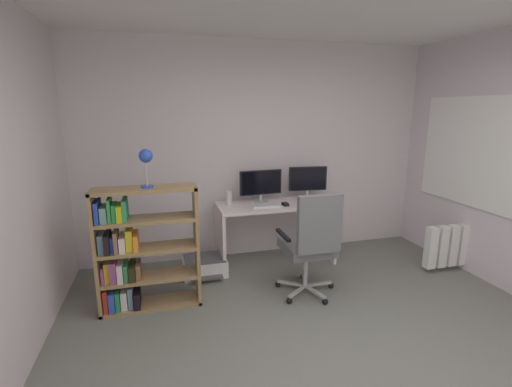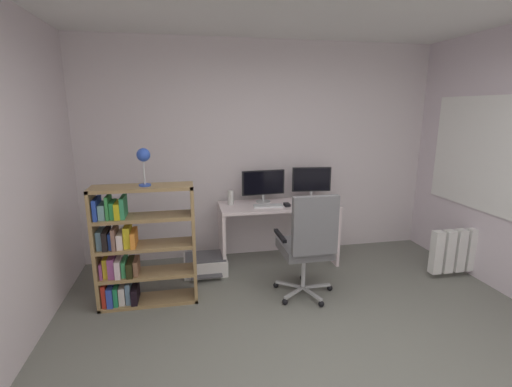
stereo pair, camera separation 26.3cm
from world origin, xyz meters
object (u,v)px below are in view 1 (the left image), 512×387
(desk, at_px, (276,220))
(printer, at_px, (205,266))
(keyboard, at_px, (267,206))
(computer_mouse, at_px, (285,204))
(desktop_speaker, at_px, (229,198))
(monitor_main, at_px, (261,184))
(desk_lamp, at_px, (146,159))
(radiator, at_px, (457,245))
(monitor_secondary, at_px, (308,180))
(bookshelf, at_px, (136,253))
(office_chair, at_px, (311,241))

(desk, xyz_separation_m, printer, (-0.90, -0.12, -0.45))
(keyboard, relative_size, computer_mouse, 3.40)
(keyboard, xyz_separation_m, desktop_speaker, (-0.42, 0.18, 0.07))
(monitor_main, bearing_deg, desk, -37.17)
(desk_lamp, relative_size, radiator, 0.41)
(monitor_main, relative_size, desk_lamp, 1.51)
(desk, distance_m, printer, 1.01)
(monitor_main, bearing_deg, desk_lamp, -148.63)
(desk, relative_size, printer, 2.85)
(monitor_secondary, bearing_deg, radiator, -29.39)
(desk, distance_m, keyboard, 0.28)
(monitor_secondary, distance_m, desk_lamp, 2.11)
(desk, height_order, computer_mouse, computer_mouse)
(desk, distance_m, bookshelf, 1.73)
(monitor_main, distance_m, bookshelf, 1.70)
(desk, height_order, keyboard, keyboard)
(monitor_main, distance_m, desk_lamp, 1.58)
(monitor_main, distance_m, keyboard, 0.31)
(monitor_secondary, distance_m, desktop_speaker, 1.04)
(printer, distance_m, radiator, 2.99)
(bookshelf, bearing_deg, monitor_secondary, 20.97)
(office_chair, bearing_deg, desktop_speaker, 122.46)
(computer_mouse, bearing_deg, monitor_secondary, 30.39)
(printer, bearing_deg, monitor_secondary, 10.02)
(monitor_secondary, height_order, desktop_speaker, monitor_secondary)
(bookshelf, xyz_separation_m, radiator, (3.61, -0.09, -0.25))
(printer, bearing_deg, monitor_main, 17.92)
(monitor_main, relative_size, monitor_secondary, 1.09)
(monitor_secondary, bearing_deg, desk, -165.35)
(monitor_main, bearing_deg, bookshelf, -151.32)
(desktop_speaker, relative_size, office_chair, 0.15)
(monitor_main, distance_m, printer, 1.18)
(monitor_secondary, height_order, office_chair, monitor_secondary)
(desk, relative_size, radiator, 1.67)
(printer, bearing_deg, radiator, -12.32)
(desk_lamp, bearing_deg, desktop_speaker, 39.94)
(office_chair, bearing_deg, bookshelf, 171.40)
(office_chair, bearing_deg, printer, 140.32)
(desk, relative_size, monitor_secondary, 2.91)
(desktop_speaker, xyz_separation_m, radiator, (2.58, -0.83, -0.54))
(monitor_main, bearing_deg, office_chair, -77.90)
(bookshelf, relative_size, printer, 2.38)
(desk, bearing_deg, bookshelf, -157.30)
(printer, relative_size, radiator, 0.59)
(desk, distance_m, desk_lamp, 1.83)
(desk, relative_size, computer_mouse, 14.13)
(monitor_secondary, relative_size, desktop_speaker, 2.86)
(office_chair, distance_m, desk_lamp, 1.75)
(monitor_main, distance_m, radiator, 2.44)
(desk, height_order, office_chair, office_chair)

